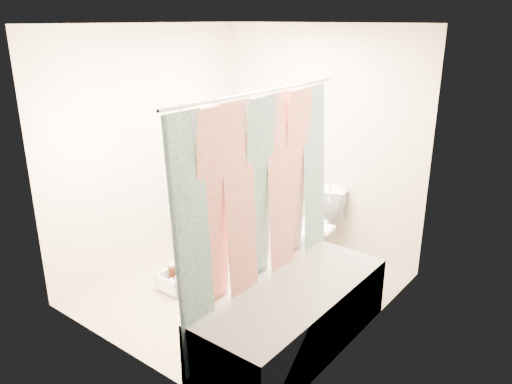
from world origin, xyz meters
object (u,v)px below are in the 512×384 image
Objects in this scene: toilet at (315,228)px; cleaning_caddy at (175,283)px; bathtub at (294,315)px; plumber at (234,189)px.

cleaning_caddy is (-0.71, -1.34, -0.30)m from toilet.
toilet reaches higher than bathtub.
toilet is at bearing 62.24° from cleaning_caddy.
plumber is at bearing 146.39° from bathtub.
bathtub is 1.35m from cleaning_caddy.
cleaning_caddy is at bearing -23.57° from plumber.
bathtub reaches higher than cleaning_caddy.
toilet is at bearing 93.30° from plumber.
plumber reaches higher than bathtub.
plumber is at bearing -158.73° from toilet.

